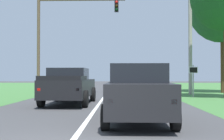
{
  "coord_description": "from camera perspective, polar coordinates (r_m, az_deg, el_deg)",
  "views": [
    {
      "loc": [
        1.06,
        -5.94,
        1.49
      ],
      "look_at": [
        0.53,
        16.38,
        1.89
      ],
      "focal_mm": 48.76,
      "sensor_mm": 36.0,
      "label": 1
    }
  ],
  "objects": [
    {
      "name": "pickup_truck_lead",
      "position": [
        15.91,
        -8.02,
        -2.9
      ],
      "size": [
        2.4,
        5.57,
        1.87
      ],
      "color": "black",
      "rests_on": "ground_plane"
    },
    {
      "name": "traffic_light",
      "position": [
        24.79,
        -9.7,
        7.87
      ],
      "size": [
        7.05,
        0.4,
        8.14
      ],
      "color": "brown",
      "rests_on": "ground_plane"
    },
    {
      "name": "oak_tree_right",
      "position": [
        28.29,
        20.01,
        10.61
      ],
      "size": [
        5.73,
        5.73,
        10.04
      ],
      "color": "#4C351E",
      "rests_on": "ground_plane"
    },
    {
      "name": "red_suv_near",
      "position": [
        9.81,
        4.82,
        -4.04
      ],
      "size": [
        2.16,
        4.84,
        1.84
      ],
      "color": "black",
      "rests_on": "ground_plane"
    },
    {
      "name": "keep_moving_sign",
      "position": [
        21.47,
        15.01,
        -1.18
      ],
      "size": [
        0.6,
        0.09,
        2.21
      ],
      "color": "gray",
      "rests_on": "ground_plane"
    },
    {
      "name": "utility_pole_right",
      "position": [
        24.54,
        14.46,
        7.04
      ],
      "size": [
        0.28,
        0.28,
        9.84
      ],
      "primitive_type": "cylinder",
      "color": "#9E998E",
      "rests_on": "ground_plane"
    },
    {
      "name": "ground_plane",
      "position": [
        16.22,
        -2.41,
        -6.3
      ],
      "size": [
        120.0,
        120.0,
        0.0
      ],
      "primitive_type": "plane",
      "color": "#424244"
    }
  ]
}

